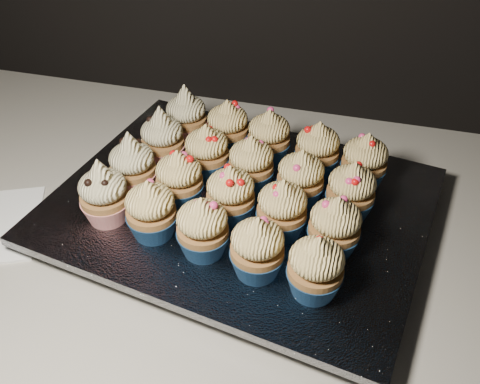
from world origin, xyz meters
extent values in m
cube|color=black|center=(0.00, 1.70, 0.43)|extent=(2.40, 0.60, 0.86)
cube|color=beige|center=(0.00, 1.70, 0.88)|extent=(2.44, 0.64, 0.04)
cube|color=black|center=(0.07, 1.69, 0.91)|extent=(0.50, 0.41, 0.02)
cube|color=silver|center=(0.07, 1.69, 0.93)|extent=(0.54, 0.46, 0.01)
cone|color=red|center=(-0.08, 1.61, 0.95)|extent=(0.06, 0.06, 0.03)
ellipsoid|color=beige|center=(-0.08, 1.61, 0.99)|extent=(0.06, 0.06, 0.04)
cone|color=beige|center=(-0.08, 1.61, 1.02)|extent=(0.03, 0.03, 0.03)
cone|color=navy|center=(-0.02, 1.60, 0.95)|extent=(0.06, 0.06, 0.03)
ellipsoid|color=#FFD980|center=(-0.02, 1.60, 0.99)|extent=(0.06, 0.06, 0.04)
cone|color=#FFD980|center=(-0.02, 1.60, 1.01)|extent=(0.03, 0.03, 0.02)
cone|color=navy|center=(0.05, 1.58, 0.95)|extent=(0.06, 0.06, 0.03)
ellipsoid|color=#FFD980|center=(0.05, 1.58, 0.99)|extent=(0.06, 0.06, 0.04)
cone|color=#FFD980|center=(0.05, 1.58, 1.01)|extent=(0.03, 0.03, 0.02)
cone|color=navy|center=(0.12, 1.57, 0.95)|extent=(0.06, 0.06, 0.03)
ellipsoid|color=#FFD980|center=(0.12, 1.57, 0.99)|extent=(0.06, 0.06, 0.04)
cone|color=#FFD980|center=(0.12, 1.57, 1.01)|extent=(0.03, 0.03, 0.02)
cone|color=navy|center=(0.19, 1.56, 0.95)|extent=(0.06, 0.06, 0.03)
ellipsoid|color=#FFD980|center=(0.19, 1.56, 0.99)|extent=(0.06, 0.06, 0.04)
cone|color=#FFD980|center=(0.19, 1.56, 1.01)|extent=(0.03, 0.03, 0.02)
cone|color=red|center=(-0.07, 1.67, 0.95)|extent=(0.06, 0.06, 0.03)
ellipsoid|color=beige|center=(-0.07, 1.67, 0.99)|extent=(0.06, 0.06, 0.04)
cone|color=beige|center=(-0.07, 1.67, 1.02)|extent=(0.03, 0.03, 0.03)
cone|color=navy|center=(0.00, 1.66, 0.95)|extent=(0.06, 0.06, 0.03)
ellipsoid|color=#FFD980|center=(0.00, 1.66, 0.99)|extent=(0.06, 0.06, 0.04)
cone|color=#FFD980|center=(0.00, 1.66, 1.01)|extent=(0.03, 0.03, 0.02)
cone|color=navy|center=(0.07, 1.65, 0.95)|extent=(0.06, 0.06, 0.03)
ellipsoid|color=#FFD980|center=(0.07, 1.65, 0.99)|extent=(0.06, 0.06, 0.04)
cone|color=#FFD980|center=(0.07, 1.65, 1.01)|extent=(0.03, 0.03, 0.02)
cone|color=navy|center=(0.14, 1.64, 0.95)|extent=(0.06, 0.06, 0.03)
ellipsoid|color=#FFD980|center=(0.14, 1.64, 0.99)|extent=(0.06, 0.06, 0.04)
cone|color=#FFD980|center=(0.14, 1.64, 1.01)|extent=(0.03, 0.03, 0.02)
cone|color=navy|center=(0.20, 1.63, 0.95)|extent=(0.06, 0.06, 0.03)
ellipsoid|color=#FFD980|center=(0.20, 1.63, 0.99)|extent=(0.06, 0.06, 0.04)
cone|color=#FFD980|center=(0.20, 1.63, 1.01)|extent=(0.03, 0.03, 0.02)
cone|color=red|center=(-0.06, 1.74, 0.95)|extent=(0.06, 0.06, 0.03)
ellipsoid|color=beige|center=(-0.06, 1.74, 0.99)|extent=(0.06, 0.06, 0.04)
cone|color=beige|center=(-0.06, 1.74, 1.02)|extent=(0.03, 0.03, 0.03)
cone|color=navy|center=(0.01, 1.73, 0.95)|extent=(0.06, 0.06, 0.03)
ellipsoid|color=#FFD980|center=(0.01, 1.73, 0.99)|extent=(0.06, 0.06, 0.04)
cone|color=#FFD980|center=(0.01, 1.73, 1.01)|extent=(0.03, 0.03, 0.02)
cone|color=navy|center=(0.08, 1.72, 0.95)|extent=(0.06, 0.06, 0.03)
ellipsoid|color=#FFD980|center=(0.08, 1.72, 0.99)|extent=(0.06, 0.06, 0.04)
cone|color=#FFD980|center=(0.08, 1.72, 1.01)|extent=(0.03, 0.03, 0.02)
cone|color=navy|center=(0.15, 1.71, 0.95)|extent=(0.06, 0.06, 0.03)
ellipsoid|color=#FFD980|center=(0.15, 1.71, 0.99)|extent=(0.06, 0.06, 0.04)
cone|color=#FFD980|center=(0.15, 1.71, 1.01)|extent=(0.03, 0.03, 0.02)
cone|color=navy|center=(0.22, 1.70, 0.95)|extent=(0.06, 0.06, 0.03)
ellipsoid|color=#FFD980|center=(0.22, 1.70, 0.99)|extent=(0.06, 0.06, 0.04)
cone|color=#FFD980|center=(0.22, 1.70, 1.01)|extent=(0.03, 0.03, 0.02)
cone|color=red|center=(-0.04, 1.81, 0.95)|extent=(0.06, 0.06, 0.03)
ellipsoid|color=beige|center=(-0.04, 1.81, 0.99)|extent=(0.06, 0.06, 0.04)
cone|color=beige|center=(-0.04, 1.81, 1.02)|extent=(0.03, 0.03, 0.03)
cone|color=navy|center=(0.02, 1.80, 0.95)|extent=(0.06, 0.06, 0.03)
ellipsoid|color=#FFD980|center=(0.02, 1.80, 0.99)|extent=(0.06, 0.06, 0.04)
cone|color=#FFD980|center=(0.02, 1.80, 1.01)|extent=(0.03, 0.03, 0.02)
cone|color=navy|center=(0.09, 1.79, 0.95)|extent=(0.06, 0.06, 0.03)
ellipsoid|color=#FFD980|center=(0.09, 1.79, 0.99)|extent=(0.06, 0.06, 0.04)
cone|color=#FFD980|center=(0.09, 1.79, 1.01)|extent=(0.03, 0.03, 0.02)
cone|color=navy|center=(0.16, 1.78, 0.95)|extent=(0.06, 0.06, 0.03)
ellipsoid|color=#FFD980|center=(0.16, 1.78, 0.99)|extent=(0.06, 0.06, 0.04)
cone|color=#FFD980|center=(0.16, 1.78, 1.01)|extent=(0.03, 0.03, 0.02)
cone|color=navy|center=(0.23, 1.77, 0.95)|extent=(0.06, 0.06, 0.03)
ellipsoid|color=#FFD980|center=(0.23, 1.77, 0.99)|extent=(0.06, 0.06, 0.04)
cone|color=#FFD980|center=(0.23, 1.77, 1.01)|extent=(0.03, 0.03, 0.02)
camera|label=1|loc=(0.21, 1.16, 1.40)|focal=40.00mm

